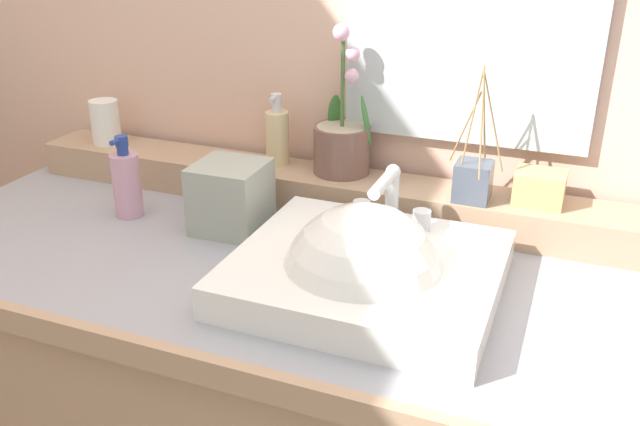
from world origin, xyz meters
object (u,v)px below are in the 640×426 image
soap_dispenser (277,136)px  trinket_box (540,188)px  potted_plant (341,141)px  tissue_box (231,197)px  tumbler_cup (105,122)px  lotion_bottle (127,183)px  reed_diffuser (473,180)px  sink_basin (364,280)px

soap_dispenser → trinket_box: bearing=-1.8°
potted_plant → trinket_box: bearing=-2.6°
soap_dispenser → tissue_box: size_ratio=1.13×
tumbler_cup → lotion_bottle: 0.27m
soap_dispenser → reed_diffuser: reed_diffuser is taller
potted_plant → soap_dispenser: (-0.14, -0.00, -0.00)m
soap_dispenser → tissue_box: bearing=-93.3°
reed_diffuser → lotion_bottle: 0.68m
soap_dispenser → tumbler_cup: bearing=-176.7°
sink_basin → reed_diffuser: reed_diffuser is taller
reed_diffuser → lotion_bottle: bearing=-165.9°
reed_diffuser → trinket_box: (0.12, 0.03, -0.01)m
tumbler_cup → lotion_bottle: tumbler_cup is taller
tumbler_cup → trinket_box: 0.96m
tumbler_cup → trinket_box: (0.96, 0.01, -0.02)m
sink_basin → lotion_bottle: (-0.54, 0.11, 0.05)m
lotion_bottle → potted_plant: bearing=29.4°
reed_diffuser → potted_plant: bearing=170.3°
potted_plant → lotion_bottle: bearing=-150.6°
potted_plant → trinket_box: potted_plant is taller
tumbler_cup → lotion_bottle: size_ratio=0.60×
tumbler_cup → trinket_box: size_ratio=1.14×
sink_basin → potted_plant: (-0.16, 0.32, 0.12)m
potted_plant → sink_basin: bearing=-63.6°
sink_basin → soap_dispenser: 0.46m
sink_basin → soap_dispenser: size_ratio=2.80×
sink_basin → reed_diffuser: size_ratio=1.67×
sink_basin → tumbler_cup: bearing=157.7°
potted_plant → tissue_box: 0.26m
tumbler_cup → reed_diffuser: bearing=-1.5°
trinket_box → tissue_box: trinket_box is taller
reed_diffuser → trinket_box: size_ratio=2.83×
potted_plant → trinket_box: (0.39, -0.02, -0.04)m
potted_plant → reed_diffuser: 0.28m
soap_dispenser → reed_diffuser: (0.42, -0.05, -0.02)m
soap_dispenser → lotion_bottle: (-0.23, -0.21, -0.06)m
tumbler_cup → tissue_box: tumbler_cup is taller
tumbler_cup → trinket_box: bearing=0.5°
potted_plant → reed_diffuser: bearing=-9.7°
trinket_box → lotion_bottle: bearing=-164.8°
sink_basin → soap_dispenser: soap_dispenser is taller
sink_basin → tissue_box: (-0.31, 0.13, 0.04)m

